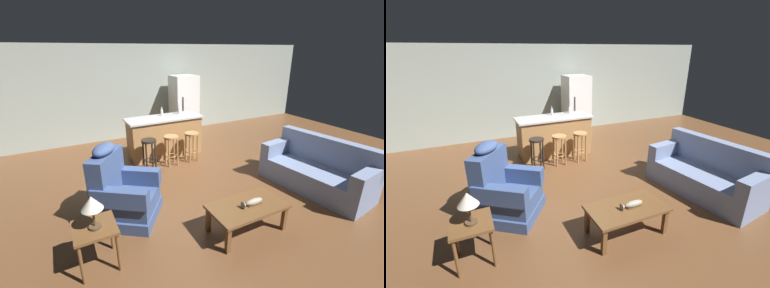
{
  "view_description": "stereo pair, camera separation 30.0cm",
  "coord_description": "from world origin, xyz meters",
  "views": [
    {
      "loc": [
        -2.19,
        -4.18,
        2.47
      ],
      "look_at": [
        -0.02,
        -0.1,
        0.75
      ],
      "focal_mm": 24.0,
      "sensor_mm": 36.0,
      "label": 1
    },
    {
      "loc": [
        -1.93,
        -4.31,
        2.47
      ],
      "look_at": [
        -0.02,
        -0.1,
        0.75
      ],
      "focal_mm": 24.0,
      "sensor_mm": 36.0,
      "label": 2
    }
  ],
  "objects": [
    {
      "name": "ground_plane",
      "position": [
        0.0,
        0.0,
        0.0
      ],
      "size": [
        12.0,
        12.0,
        0.0
      ],
      "color": "brown"
    },
    {
      "name": "back_wall",
      "position": [
        0.0,
        3.12,
        1.3
      ],
      "size": [
        12.0,
        0.05,
        2.6
      ],
      "color": "#939E93",
      "rests_on": "ground_plane"
    },
    {
      "name": "coffee_table",
      "position": [
        -0.07,
        -1.84,
        0.36
      ],
      "size": [
        1.1,
        0.6,
        0.42
      ],
      "color": "brown",
      "rests_on": "ground_plane"
    },
    {
      "name": "fish_figurine",
      "position": [
        -0.01,
        -1.87,
        0.46
      ],
      "size": [
        0.34,
        0.1,
        0.1
      ],
      "color": "#4C3823",
      "rests_on": "coffee_table"
    },
    {
      "name": "couch",
      "position": [
        1.88,
        -1.48,
        0.34
      ],
      "size": [
        1.06,
        1.99,
        0.94
      ],
      "rotation": [
        0.0,
        0.0,
        3.26
      ],
      "color": "#707FA3",
      "rests_on": "ground_plane"
    },
    {
      "name": "recliner_near_lamp",
      "position": [
        -1.53,
        -0.71,
        0.42
      ],
      "size": [
        1.17,
        1.17,
        1.2
      ],
      "rotation": [
        0.0,
        0.0,
        -0.62
      ],
      "color": "#384C7A",
      "rests_on": "ground_plane"
    },
    {
      "name": "end_table",
      "position": [
        -2.04,
        -1.51,
        0.46
      ],
      "size": [
        0.48,
        0.48,
        0.56
      ],
      "color": "brown",
      "rests_on": "ground_plane"
    },
    {
      "name": "table_lamp",
      "position": [
        -2.04,
        -1.54,
        0.87
      ],
      "size": [
        0.24,
        0.24,
        0.41
      ],
      "color": "#4C3823",
      "rests_on": "end_table"
    },
    {
      "name": "kitchen_island",
      "position": [
        0.0,
        1.35,
        0.48
      ],
      "size": [
        1.8,
        0.7,
        0.95
      ],
      "color": "#9E7042",
      "rests_on": "ground_plane"
    },
    {
      "name": "bar_stool_left",
      "position": [
        -0.61,
        0.72,
        0.47
      ],
      "size": [
        0.32,
        0.32,
        0.68
      ],
      "color": "black",
      "rests_on": "ground_plane"
    },
    {
      "name": "bar_stool_middle",
      "position": [
        -0.1,
        0.72,
        0.47
      ],
      "size": [
        0.32,
        0.32,
        0.68
      ],
      "color": "#A87A47",
      "rests_on": "ground_plane"
    },
    {
      "name": "bar_stool_right",
      "position": [
        0.41,
        0.72,
        0.47
      ],
      "size": [
        0.32,
        0.32,
        0.68
      ],
      "color": "#A87A47",
      "rests_on": "ground_plane"
    },
    {
      "name": "refrigerator",
      "position": [
        1.12,
        2.55,
        0.88
      ],
      "size": [
        0.7,
        0.69,
        1.76
      ],
      "color": "white",
      "rests_on": "ground_plane"
    },
    {
      "name": "bottle_tall_green",
      "position": [
        0.01,
        1.51,
        1.03
      ],
      "size": [
        0.06,
        0.06,
        0.21
      ],
      "color": "silver",
      "rests_on": "kitchen_island"
    },
    {
      "name": "bottle_short_amber",
      "position": [
        0.48,
        1.51,
        1.03
      ],
      "size": [
        0.07,
        0.07,
        0.22
      ],
      "color": "silver",
      "rests_on": "kitchen_island"
    }
  ]
}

